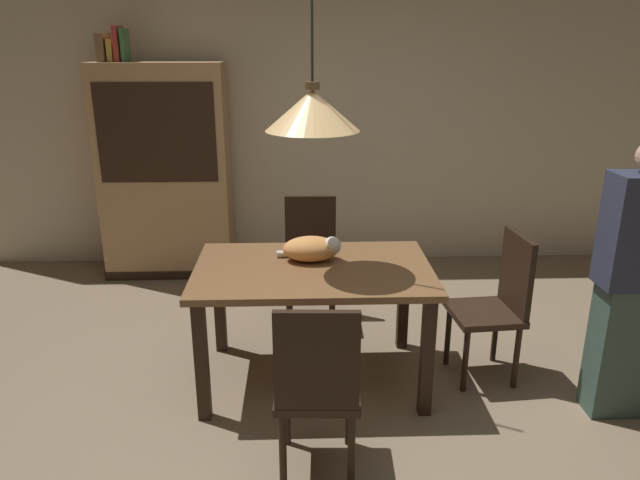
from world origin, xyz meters
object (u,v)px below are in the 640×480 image
at_px(dining_table, 313,283).
at_px(book_green_slim, 125,45).
at_px(book_brown_thick, 104,48).
at_px(cat_sleeping, 313,249).
at_px(chair_near_front, 317,384).
at_px(hutch_bookcase, 166,176).
at_px(chair_far_back, 311,254).
at_px(book_yellow_short, 112,50).
at_px(person_standing, 631,284).
at_px(chair_right_side, 498,301).
at_px(pendant_lamp, 312,110).
at_px(book_red_tall, 119,44).

relative_size(dining_table, book_green_slim, 5.38).
bearing_deg(book_brown_thick, cat_sleeping, -46.81).
bearing_deg(cat_sleeping, chair_near_front, -90.24).
bearing_deg(hutch_bookcase, chair_far_back, -38.75).
relative_size(hutch_bookcase, book_yellow_short, 9.25).
bearing_deg(book_green_slim, book_brown_thick, 180.00).
distance_m(dining_table, person_standing, 1.75).
distance_m(chair_right_side, book_yellow_short, 3.60).
relative_size(chair_right_side, pendant_lamp, 0.72).
height_order(chair_right_side, book_green_slim, book_green_slim).
distance_m(cat_sleeping, book_brown_thick, 2.68).
bearing_deg(chair_far_back, cat_sleeping, -90.06).
distance_m(chair_right_side, book_brown_thick, 3.66).
bearing_deg(dining_table, chair_far_back, 89.89).
bearing_deg(person_standing, book_green_slim, 144.47).
height_order(chair_right_side, cat_sleeping, chair_right_side).
relative_size(dining_table, pendant_lamp, 1.08).
relative_size(book_brown_thick, book_red_tall, 0.86).
bearing_deg(pendant_lamp, book_green_slim, 128.34).
xyz_separation_m(chair_far_back, chair_near_front, (-0.01, -1.76, 0.00)).
bearing_deg(book_red_tall, person_standing, -35.12).
xyz_separation_m(book_brown_thick, book_red_tall, (0.13, 0.00, 0.03)).
xyz_separation_m(chair_far_back, cat_sleeping, (-0.00, -0.77, 0.32)).
relative_size(hutch_bookcase, person_standing, 1.19).
height_order(chair_right_side, person_standing, person_standing).
xyz_separation_m(pendant_lamp, book_green_slim, (-1.48, 1.88, 0.32)).
distance_m(book_red_tall, person_standing, 4.13).
relative_size(dining_table, chair_right_side, 1.51).
height_order(chair_far_back, book_red_tall, book_red_tall).
bearing_deg(chair_near_front, book_green_slim, 118.26).
bearing_deg(book_red_tall, chair_far_back, -33.06).
xyz_separation_m(cat_sleeping, book_yellow_short, (-1.59, 1.77, 1.11)).
xyz_separation_m(dining_table, chair_right_side, (1.13, 0.01, -0.14)).
xyz_separation_m(hutch_bookcase, book_green_slim, (-0.24, 0.00, 1.09)).
distance_m(book_brown_thick, book_green_slim, 0.18).
xyz_separation_m(chair_near_front, hutch_bookcase, (-1.24, 2.75, 0.38)).
bearing_deg(pendant_lamp, book_yellow_short, 130.27).
distance_m(chair_near_front, person_standing, 1.79).
relative_size(cat_sleeping, book_red_tall, 1.40).
bearing_deg(book_yellow_short, chair_right_side, -34.54).
bearing_deg(book_brown_thick, chair_far_back, -31.03).
distance_m(dining_table, book_brown_thick, 2.83).
relative_size(hutch_bookcase, book_red_tall, 6.61).
bearing_deg(chair_far_back, book_red_tall, 146.94).
relative_size(chair_right_side, book_red_tall, 3.32).
bearing_deg(chair_near_front, cat_sleeping, 89.76).
height_order(book_yellow_short, person_standing, book_yellow_short).
xyz_separation_m(chair_far_back, book_yellow_short, (-1.59, 1.00, 1.43)).
height_order(cat_sleeping, pendant_lamp, pendant_lamp).
bearing_deg(chair_near_front, hutch_bookcase, 114.21).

